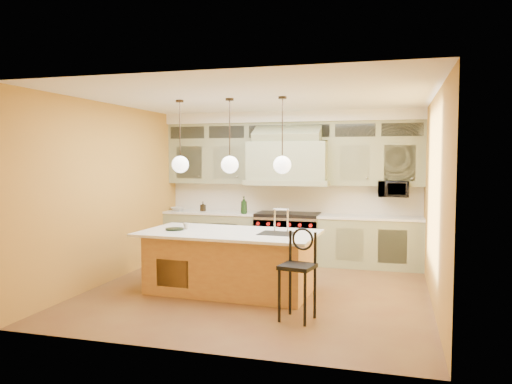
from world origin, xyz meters
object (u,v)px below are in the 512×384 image
(counter_stool, at_px, (298,268))
(microwave, at_px, (393,189))
(range, at_px, (288,237))
(kitchen_island, at_px, (230,261))

(counter_stool, bearing_deg, microwave, 83.43)
(range, xyz_separation_m, kitchen_island, (-0.39, -2.30, -0.02))
(range, height_order, kitchen_island, kitchen_island)
(range, relative_size, microwave, 2.21)
(range, bearing_deg, counter_stool, -75.81)
(range, distance_m, counter_stool, 3.42)
(kitchen_island, bearing_deg, counter_stool, -36.76)
(range, relative_size, counter_stool, 1.05)
(microwave, bearing_deg, kitchen_island, -134.20)
(range, relative_size, kitchen_island, 0.45)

